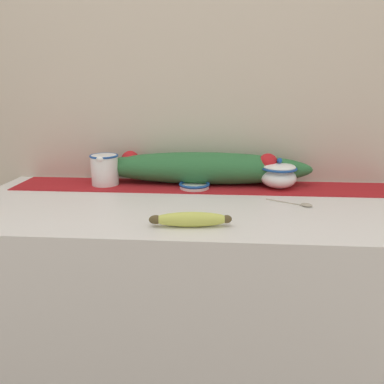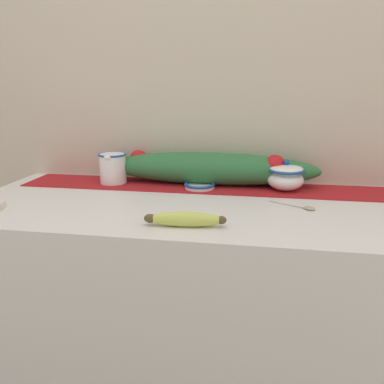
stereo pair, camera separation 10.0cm
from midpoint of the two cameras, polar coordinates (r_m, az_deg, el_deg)
The scene contains 9 objects.
countertop at distance 1.43m, azimuth 3.45°, elevation -19.48°, with size 1.56×0.63×0.91m, color silver.
back_wall at distance 1.51m, azimuth 5.29°, elevation 12.59°, with size 2.36×0.04×2.40m, color beige.
table_runner at distance 1.42m, azimuth 4.62°, elevation 0.75°, with size 1.44×0.20×0.00m, color #A8191E.
cream_pitcher at distance 1.49m, azimuth -10.08°, elevation 3.74°, with size 0.11×0.13×0.12m.
sugar_bowl at distance 1.42m, azimuth 16.05°, elevation 2.26°, with size 0.13×0.13×0.11m.
small_dish at distance 1.39m, azimuth 3.20°, elevation 0.97°, with size 0.12×0.12×0.02m.
banana at distance 1.02m, azimuth 1.73°, elevation -4.21°, with size 0.23×0.06×0.04m.
spoon at distance 1.23m, azimuth 19.24°, elevation -2.30°, with size 0.14×0.09×0.01m.
poinsettia_garland at distance 1.44m, azimuth 4.79°, elevation 3.65°, with size 0.83×0.14×0.12m.
Camera 2 is at (0.16, -1.16, 1.28)m, focal length 35.00 mm.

